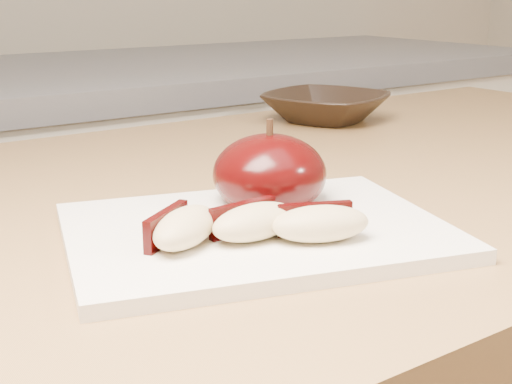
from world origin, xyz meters
TOP-DOWN VIEW (x-y plane):
  - cutting_board at (0.03, 0.38)m, footprint 0.32×0.27m
  - apple_half at (0.07, 0.42)m, footprint 0.11×0.11m
  - apple_wedge_a at (-0.03, 0.37)m, footprint 0.08×0.07m
  - apple_wedge_b at (0.01, 0.35)m, footprint 0.07×0.04m
  - apple_wedge_c at (0.05, 0.32)m, footprint 0.08×0.06m
  - bowl at (0.38, 0.71)m, footprint 0.21×0.21m

SIDE VIEW (x-z plane):
  - cutting_board at x=0.03m, z-range 0.90..0.91m
  - bowl at x=0.38m, z-range 0.90..0.94m
  - apple_wedge_a at x=-0.03m, z-range 0.91..0.94m
  - apple_wedge_b at x=0.01m, z-range 0.91..0.94m
  - apple_wedge_c at x=0.05m, z-range 0.91..0.94m
  - apple_half at x=0.07m, z-range 0.90..0.97m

